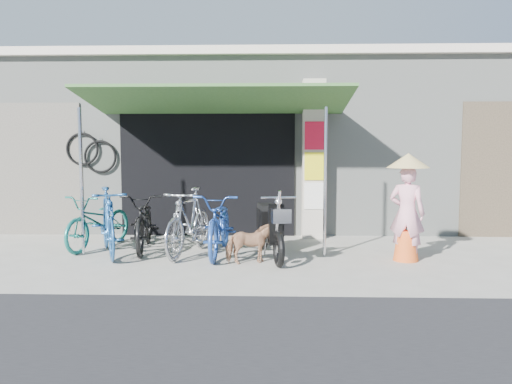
{
  "coord_description": "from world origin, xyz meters",
  "views": [
    {
      "loc": [
        0.06,
        -7.13,
        1.71
      ],
      "look_at": [
        -0.2,
        1.0,
        1.0
      ],
      "focal_mm": 35.0,
      "sensor_mm": 36.0,
      "label": 1
    }
  ],
  "objects_px": {
    "bike_black": "(145,221)",
    "moped": "(270,228)",
    "nun": "(407,207)",
    "bike_silver": "(189,221)",
    "street_dog": "(250,243)",
    "bike_teal": "(100,221)",
    "bike_navy": "(220,224)",
    "bike_blue": "(108,222)"
  },
  "relations": [
    {
      "from": "bike_black",
      "to": "moped",
      "type": "relative_size",
      "value": 1.04
    },
    {
      "from": "moped",
      "to": "nun",
      "type": "height_order",
      "value": "nun"
    },
    {
      "from": "bike_silver",
      "to": "moped",
      "type": "distance_m",
      "value": 1.32
    },
    {
      "from": "bike_black",
      "to": "street_dog",
      "type": "xyz_separation_m",
      "value": [
        1.81,
        -0.92,
        -0.19
      ]
    },
    {
      "from": "bike_teal",
      "to": "bike_black",
      "type": "bearing_deg",
      "value": 3.08
    },
    {
      "from": "bike_navy",
      "to": "street_dog",
      "type": "distance_m",
      "value": 0.81
    },
    {
      "from": "bike_silver",
      "to": "moped",
      "type": "relative_size",
      "value": 1.0
    },
    {
      "from": "bike_silver",
      "to": "street_dog",
      "type": "relative_size",
      "value": 2.49
    },
    {
      "from": "bike_navy",
      "to": "nun",
      "type": "distance_m",
      "value": 2.91
    },
    {
      "from": "bike_silver",
      "to": "moped",
      "type": "bearing_deg",
      "value": 6.7
    },
    {
      "from": "bike_blue",
      "to": "bike_black",
      "type": "xyz_separation_m",
      "value": [
        0.49,
        0.39,
        -0.05
      ]
    },
    {
      "from": "bike_black",
      "to": "bike_navy",
      "type": "height_order",
      "value": "bike_navy"
    },
    {
      "from": "moped",
      "to": "nun",
      "type": "xyz_separation_m",
      "value": [
        2.08,
        -0.17,
        0.35
      ]
    },
    {
      "from": "bike_silver",
      "to": "street_dog",
      "type": "xyz_separation_m",
      "value": [
        1.01,
        -0.61,
        -0.24
      ]
    },
    {
      "from": "bike_blue",
      "to": "moped",
      "type": "distance_m",
      "value": 2.6
    },
    {
      "from": "bike_teal",
      "to": "nun",
      "type": "xyz_separation_m",
      "value": [
        5.02,
        -0.82,
        0.35
      ]
    },
    {
      "from": "bike_navy",
      "to": "street_dog",
      "type": "bearing_deg",
      "value": -47.61
    },
    {
      "from": "bike_blue",
      "to": "street_dog",
      "type": "relative_size",
      "value": 2.5
    },
    {
      "from": "bike_navy",
      "to": "bike_silver",
      "type": "bearing_deg",
      "value": -179.02
    },
    {
      "from": "bike_black",
      "to": "moped",
      "type": "bearing_deg",
      "value": -20.79
    },
    {
      "from": "bike_blue",
      "to": "bike_navy",
      "type": "xyz_separation_m",
      "value": [
        1.8,
        0.07,
        -0.04
      ]
    },
    {
      "from": "bike_blue",
      "to": "bike_black",
      "type": "height_order",
      "value": "bike_blue"
    },
    {
      "from": "bike_teal",
      "to": "moped",
      "type": "distance_m",
      "value": 3.01
    },
    {
      "from": "bike_black",
      "to": "bike_navy",
      "type": "distance_m",
      "value": 1.34
    },
    {
      "from": "moped",
      "to": "nun",
      "type": "bearing_deg",
      "value": -15.35
    },
    {
      "from": "nun",
      "to": "bike_teal",
      "type": "bearing_deg",
      "value": 15.81
    },
    {
      "from": "bike_teal",
      "to": "street_dog",
      "type": "xyz_separation_m",
      "value": [
        2.65,
        -1.11,
        -0.16
      ]
    },
    {
      "from": "bike_navy",
      "to": "moped",
      "type": "distance_m",
      "value": 0.81
    },
    {
      "from": "bike_black",
      "to": "moped",
      "type": "height_order",
      "value": "moped"
    },
    {
      "from": "moped",
      "to": "bike_blue",
      "type": "bearing_deg",
      "value": 167.82
    },
    {
      "from": "bike_teal",
      "to": "bike_blue",
      "type": "relative_size",
      "value": 0.98
    },
    {
      "from": "bike_teal",
      "to": "street_dog",
      "type": "relative_size",
      "value": 2.46
    },
    {
      "from": "bike_silver",
      "to": "nun",
      "type": "xyz_separation_m",
      "value": [
        3.39,
        -0.33,
        0.28
      ]
    },
    {
      "from": "moped",
      "to": "bike_teal",
      "type": "bearing_deg",
      "value": 156.9
    },
    {
      "from": "bike_blue",
      "to": "nun",
      "type": "bearing_deg",
      "value": -25.89
    },
    {
      "from": "bike_navy",
      "to": "nun",
      "type": "bearing_deg",
      "value": -4.08
    },
    {
      "from": "bike_silver",
      "to": "bike_navy",
      "type": "xyz_separation_m",
      "value": [
        0.51,
        -0.01,
        -0.04
      ]
    },
    {
      "from": "bike_blue",
      "to": "nun",
      "type": "relative_size",
      "value": 1.1
    },
    {
      "from": "bike_black",
      "to": "moped",
      "type": "distance_m",
      "value": 2.15
    },
    {
      "from": "bike_blue",
      "to": "bike_black",
      "type": "bearing_deg",
      "value": 15.51
    },
    {
      "from": "bike_silver",
      "to": "bike_navy",
      "type": "distance_m",
      "value": 0.51
    },
    {
      "from": "bike_navy",
      "to": "bike_teal",
      "type": "bearing_deg",
      "value": 168.82
    }
  ]
}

